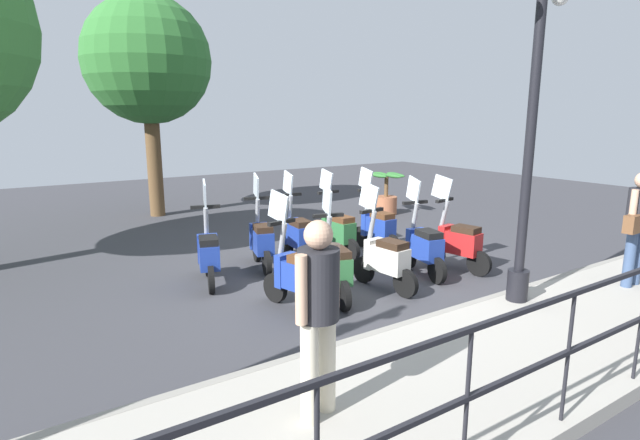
% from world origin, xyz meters
% --- Properties ---
extents(ground_plane, '(28.00, 28.00, 0.00)m').
position_xyz_m(ground_plane, '(0.00, 0.00, 0.00)').
color(ground_plane, '#38383D').
extents(promenade_walkway, '(2.20, 20.00, 0.15)m').
position_xyz_m(promenade_walkway, '(-3.15, 0.00, 0.07)').
color(promenade_walkway, '#A39E93').
rests_on(promenade_walkway, ground_plane).
extents(lamp_post_near, '(0.26, 0.90, 4.21)m').
position_xyz_m(lamp_post_near, '(-2.40, -0.82, 2.01)').
color(lamp_post_near, black).
rests_on(lamp_post_near, promenade_walkway).
extents(pedestrian_with_bag, '(0.32, 0.65, 1.59)m').
position_xyz_m(pedestrian_with_bag, '(-2.93, -2.63, 1.08)').
color(pedestrian_with_bag, '#384C70').
rests_on(pedestrian_with_bag, promenade_walkway).
extents(pedestrian_distant, '(0.41, 0.47, 1.59)m').
position_xyz_m(pedestrian_distant, '(-3.10, 2.70, 1.08)').
color(pedestrian_distant, beige).
rests_on(pedestrian_distant, promenade_walkway).
extents(tree_distant, '(3.00, 3.00, 5.26)m').
position_xyz_m(tree_distant, '(6.47, 1.26, 3.73)').
color(tree_distant, brown).
rests_on(tree_distant, ground_plane).
extents(potted_palm, '(1.06, 0.66, 1.05)m').
position_xyz_m(potted_palm, '(3.44, -3.66, 0.45)').
color(potted_palm, '#9E5B3D').
rests_on(potted_palm, ground_plane).
extents(scooter_near_0, '(1.22, 0.47, 1.54)m').
position_xyz_m(scooter_near_0, '(-0.79, -1.51, 0.48)').
color(scooter_near_0, black).
rests_on(scooter_near_0, ground_plane).
extents(scooter_near_1, '(1.22, 0.49, 1.54)m').
position_xyz_m(scooter_near_1, '(-0.68, -0.85, 0.48)').
color(scooter_near_1, black).
rests_on(scooter_near_1, ground_plane).
extents(scooter_near_2, '(1.23, 0.44, 1.54)m').
position_xyz_m(scooter_near_2, '(-0.84, 0.08, 0.48)').
color(scooter_near_2, black).
rests_on(scooter_near_2, ground_plane).
extents(scooter_near_3, '(1.20, 0.54, 1.54)m').
position_xyz_m(scooter_near_3, '(-0.77, 0.91, 0.48)').
color(scooter_near_3, black).
rests_on(scooter_near_3, ground_plane).
extents(scooter_near_4, '(1.21, 0.51, 1.54)m').
position_xyz_m(scooter_near_4, '(-0.81, 1.52, 0.48)').
color(scooter_near_4, black).
rests_on(scooter_near_4, ground_plane).
extents(scooter_far_0, '(1.23, 0.44, 1.54)m').
position_xyz_m(scooter_far_0, '(0.81, -1.15, 0.48)').
color(scooter_far_0, black).
rests_on(scooter_far_0, ground_plane).
extents(scooter_far_1, '(1.23, 0.44, 1.54)m').
position_xyz_m(scooter_far_1, '(0.95, -0.36, 0.48)').
color(scooter_far_1, black).
rests_on(scooter_far_1, ground_plane).
extents(scooter_far_2, '(1.23, 0.44, 1.54)m').
position_xyz_m(scooter_far_2, '(1.07, 0.40, 0.48)').
color(scooter_far_2, black).
rests_on(scooter_far_2, ground_plane).
extents(scooter_far_3, '(1.21, 0.53, 1.54)m').
position_xyz_m(scooter_far_3, '(1.06, 1.08, 0.48)').
color(scooter_far_3, black).
rests_on(scooter_far_3, ground_plane).
extents(scooter_far_4, '(1.20, 0.55, 1.54)m').
position_xyz_m(scooter_far_4, '(0.78, 2.10, 0.48)').
color(scooter_far_4, black).
rests_on(scooter_far_4, ground_plane).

